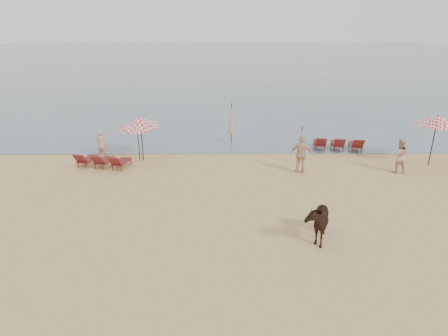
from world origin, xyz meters
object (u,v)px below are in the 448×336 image
Objects in this scene: umbrella_open_left_b at (140,122)px; umbrella_open_right at (437,120)px; umbrella_closed_left at (231,119)px; beachgoer_right_a at (399,156)px; beachgoer_right_b at (301,154)px; beachgoer_left at (102,144)px; lounger_cluster_right at (338,144)px; lounger_cluster_left at (102,160)px; umbrella_open_left_a at (137,125)px; umbrella_closed_right at (301,141)px; cow at (316,220)px.

umbrella_open_right is at bearing -12.15° from umbrella_open_left_b.
umbrella_closed_left reaches higher than beachgoer_right_a.
umbrella_open_right is at bearing -20.85° from umbrella_closed_left.
beachgoer_right_b is (3.25, -4.88, -0.58)m from umbrella_closed_left.
lounger_cluster_right is at bearing -172.21° from beachgoer_left.
umbrella_open_left_b reaches higher than lounger_cluster_left.
umbrella_closed_left is (4.96, 3.10, -0.41)m from umbrella_open_left_a.
lounger_cluster_left is 9.93m from beachgoer_right_b.
umbrella_open_left_a is 1.07× the size of umbrella_closed_right.
lounger_cluster_right is 10.14m from cow.
lounger_cluster_right is at bearing -13.10° from umbrella_closed_left.
umbrella_open_right reaches higher than umbrella_open_left_b.
umbrella_open_left_a is 1.35× the size of beachgoer_left.
umbrella_closed_right reaches higher than beachgoer_right_a.
umbrella_open_left_a is (1.68, 0.96, 1.56)m from lounger_cluster_left.
umbrella_closed_left is at bearing -29.14° from beachgoer_right_a.
umbrella_open_left_b is 1.41× the size of beachgoer_right_a.
umbrella_open_left_a is at bearing -157.68° from umbrella_open_left_b.
cow is (-7.56, -7.07, -1.64)m from umbrella_open_right.
cow reaches higher than lounger_cluster_left.
umbrella_closed_right reaches higher than lounger_cluster_left.
umbrella_open_left_a is at bearing 176.36° from umbrella_closed_right.
umbrella_open_left_a reaches higher than beachgoer_left.
lounger_cluster_right is at bearing 84.64° from cow.
cow is (7.50, -7.82, -1.21)m from umbrella_open_left_a.
lounger_cluster_left is 7.86m from umbrella_closed_left.
lounger_cluster_left is 2.73m from umbrella_open_left_b.
umbrella_closed_right is 10.55m from beachgoer_left.
umbrella_closed_left is 1.23× the size of umbrella_closed_right.
beachgoer_right_a is (1.90, -3.45, 0.46)m from lounger_cluster_right.
beachgoer_left is (-9.57, 8.22, 0.08)m from cow.
lounger_cluster_right is at bearing 40.29° from umbrella_closed_right.
beachgoer_left reaches higher than lounger_cluster_right.
beachgoer_right_b reaches higher than lounger_cluster_right.
lounger_cluster_left is 11.46m from cow.
umbrella_closed_right is at bearing 21.18° from umbrella_open_left_a.
umbrella_closed_right is at bearing -13.07° from beachgoer_right_a.
umbrella_open_right is at bearing -152.19° from beachgoer_right_a.
beachgoer_left is (-2.24, 0.30, -1.29)m from umbrella_open_left_b.
lounger_cluster_left is 1.70× the size of beachgoer_left.
lounger_cluster_left is 13.00m from lounger_cluster_right.
umbrella_open_left_a is 0.82× the size of umbrella_open_right.
lounger_cluster_right is at bearing 160.29° from umbrella_open_right.
umbrella_open_left_b reaches higher than umbrella_closed_right.
umbrella_closed_right reaches higher than beachgoer_left.
umbrella_closed_left is at bearing 170.63° from umbrella_open_right.
umbrella_open_left_b is (-10.88, -1.58, 1.68)m from lounger_cluster_right.
umbrella_open_left_a reaches higher than beachgoer_right_a.
umbrella_open_left_a reaches higher than lounger_cluster_right.
umbrella_open_left_a is 1.26× the size of cow.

